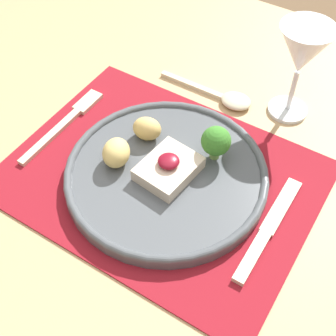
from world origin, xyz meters
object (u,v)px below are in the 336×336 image
object	(u,v)px
knife	(265,235)
fork	(68,121)
dinner_plate	(168,169)
spoon	(227,98)
wine_glass_near	(302,54)

from	to	relation	value
knife	fork	bearing A→B (deg)	173.15
knife	dinner_plate	bearing A→B (deg)	170.86
dinner_plate	knife	size ratio (longest dim) A/B	1.57
knife	spoon	distance (m)	0.27
fork	knife	bearing A→B (deg)	-2.09
knife	wine_glass_near	world-z (taller)	wine_glass_near
fork	spoon	xyz separation A→B (m)	(0.19, 0.18, 0.00)
fork	wine_glass_near	world-z (taller)	wine_glass_near
wine_glass_near	knife	bearing A→B (deg)	-74.06
dinner_plate	spoon	size ratio (longest dim) A/B	1.70
dinner_plate	wine_glass_near	xyz separation A→B (m)	(0.09, 0.22, 0.10)
wine_glass_near	dinner_plate	bearing A→B (deg)	-112.56
knife	spoon	world-z (taller)	spoon
knife	spoon	size ratio (longest dim) A/B	1.08
fork	knife	distance (m)	0.35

